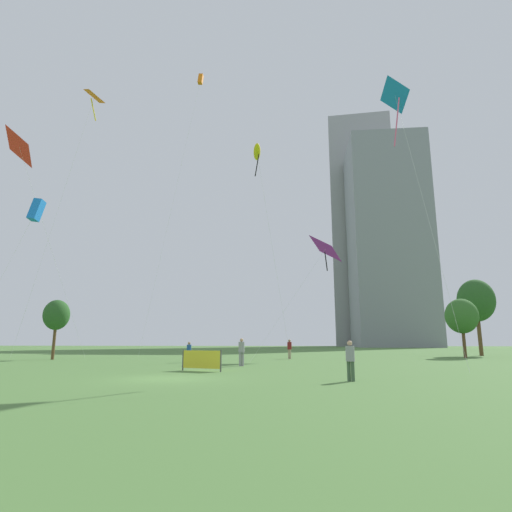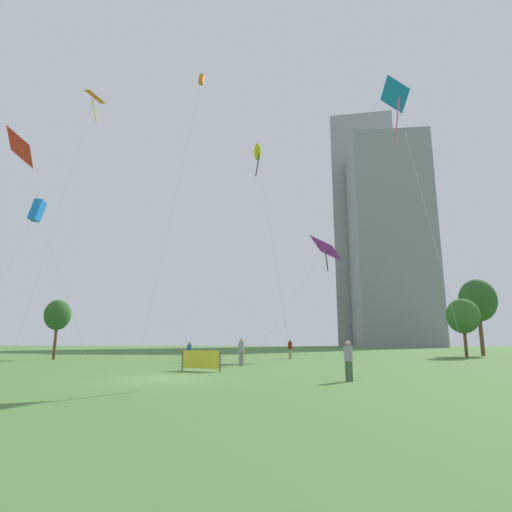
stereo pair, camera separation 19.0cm
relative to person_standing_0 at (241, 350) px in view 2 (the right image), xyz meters
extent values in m
plane|color=#4C7538|center=(-1.74, -10.06, -1.05)|extent=(280.00, 280.00, 0.00)
cylinder|color=gray|center=(-0.08, -0.04, -0.61)|extent=(0.17, 0.17, 0.88)
cylinder|color=gray|center=(0.08, 0.04, -0.61)|extent=(0.17, 0.17, 0.88)
cylinder|color=gray|center=(0.00, 0.00, 0.18)|extent=(0.40, 0.40, 0.70)
sphere|color=tan|center=(0.00, 0.00, 0.65)|extent=(0.24, 0.24, 0.24)
cylinder|color=#3F593F|center=(6.06, -10.36, -0.65)|extent=(0.15, 0.15, 0.80)
cylinder|color=#3F593F|center=(6.21, -10.41, -0.65)|extent=(0.15, 0.15, 0.80)
cylinder|color=gray|center=(6.14, -10.38, 0.06)|extent=(0.36, 0.36, 0.63)
sphere|color=tan|center=(6.14, -10.38, 0.48)|extent=(0.22, 0.22, 0.22)
cylinder|color=tan|center=(2.81, 12.07, -0.62)|extent=(0.16, 0.16, 0.87)
cylinder|color=tan|center=(2.68, 12.19, -0.62)|extent=(0.16, 0.16, 0.87)
cylinder|color=maroon|center=(2.75, 12.13, 0.16)|extent=(0.40, 0.40, 0.69)
sphere|color=#997051|center=(2.75, 12.13, 0.63)|extent=(0.24, 0.24, 0.24)
cylinder|color=gray|center=(-4.72, 4.26, -0.67)|extent=(0.14, 0.14, 0.76)
cylinder|color=gray|center=(-4.87, 4.22, -0.67)|extent=(0.14, 0.14, 0.76)
cylinder|color=#1E478C|center=(-4.80, 4.24, 0.01)|extent=(0.35, 0.35, 0.60)
sphere|color=#997051|center=(-4.80, 4.24, 0.42)|extent=(0.21, 0.21, 0.21)
cylinder|color=silver|center=(-11.46, 18.49, 16.27)|extent=(6.16, 0.41, 34.66)
cube|color=orange|center=(-8.38, 18.68, 33.60)|extent=(0.63, 0.72, 1.44)
cylinder|color=silver|center=(1.24, 13.06, 9.25)|extent=(2.93, 3.83, 20.61)
ellipsoid|color=yellow|center=(-0.22, 11.15, 19.56)|extent=(1.11, 3.12, 1.03)
cylinder|color=black|center=(-0.22, 11.15, 18.10)|extent=(0.47, 0.15, 2.31)
cylinder|color=silver|center=(3.12, 9.22, 4.24)|extent=(6.66, 6.38, 10.59)
pyramid|color=purple|center=(6.47, 12.42, 9.57)|extent=(3.07, 2.71, 1.82)
cylinder|color=black|center=(6.44, 12.41, 8.27)|extent=(0.27, 0.31, 1.93)
cylinder|color=silver|center=(-18.44, 6.24, 11.40)|extent=(5.90, 0.17, 24.90)
pyramid|color=orange|center=(-15.48, 6.16, 23.88)|extent=(1.82, 1.78, 1.19)
cylinder|color=yellow|center=(-15.50, 6.16, 22.43)|extent=(0.51, 0.53, 2.18)
cylinder|color=silver|center=(-20.40, 9.83, 8.64)|extent=(2.88, 9.75, 19.38)
pyramid|color=red|center=(-21.82, 4.99, 18.35)|extent=(2.32, 2.71, 2.19)
cylinder|color=silver|center=(-18.12, -0.20, 4.87)|extent=(2.84, 2.65, 11.84)
cube|color=blue|center=(-16.70, 1.12, 10.78)|extent=(0.96, 1.00, 1.93)
cylinder|color=silver|center=(12.25, -1.22, 9.21)|extent=(1.15, 6.93, 20.54)
pyramid|color=blue|center=(11.70, 2.26, 19.51)|extent=(2.46, 2.54, 1.51)
cylinder|color=#E5598C|center=(11.69, 2.24, 17.21)|extent=(0.63, 0.41, 3.92)
cylinder|color=brown|center=(-18.56, 8.17, 0.55)|extent=(0.27, 0.27, 3.20)
ellipsoid|color=#285623|center=(-18.56, 8.17, 2.97)|extent=(2.34, 2.34, 2.76)
cylinder|color=brown|center=(24.31, 23.65, 1.40)|extent=(0.43, 0.43, 4.90)
ellipsoid|color=#285623|center=(24.31, 23.65, 5.30)|extent=(4.17, 4.17, 4.94)
cylinder|color=brown|center=(20.16, 16.86, 0.47)|extent=(0.32, 0.32, 3.04)
ellipsoid|color=#336628|center=(20.16, 16.86, 3.11)|extent=(3.21, 3.21, 3.51)
cube|color=#939399|center=(25.29, 121.30, 39.77)|extent=(22.56, 19.54, 81.64)
cube|color=gray|center=(29.75, 100.10, 30.37)|extent=(22.48, 23.05, 62.85)
cylinder|color=#4C4C4C|center=(-2.62, -4.78, -0.47)|extent=(0.08, 0.08, 1.16)
cylinder|color=#4C4C4C|center=(-0.27, -5.63, -0.47)|extent=(0.08, 0.08, 1.16)
cube|color=yellow|center=(-1.45, -5.20, -0.42)|extent=(2.36, 0.88, 0.96)
camera|label=1|loc=(4.34, -28.68, 0.55)|focal=29.61mm
camera|label=2|loc=(4.53, -28.66, 0.55)|focal=29.61mm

